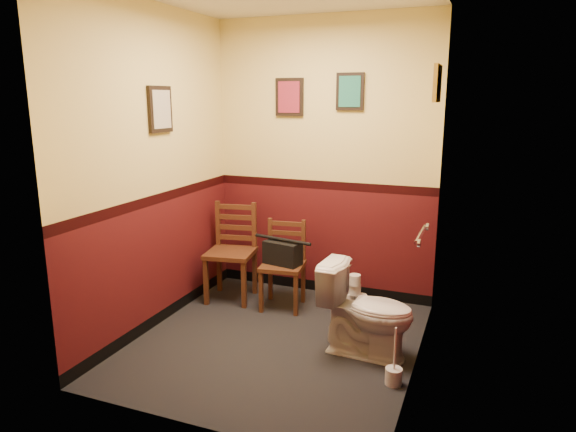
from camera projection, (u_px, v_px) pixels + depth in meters
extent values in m
cube|color=black|center=(277.00, 341.00, 4.19)|extent=(2.20, 2.40, 0.00)
cube|color=#481013|center=(324.00, 160.00, 4.98)|extent=(2.20, 0.00, 2.70)
cube|color=#481013|center=(191.00, 209.00, 2.80)|extent=(2.20, 0.00, 2.70)
cube|color=#481013|center=(155.00, 171.00, 4.28)|extent=(0.00, 2.40, 2.70)
cube|color=#481013|center=(425.00, 187.00, 3.50)|extent=(0.00, 2.40, 2.70)
cylinder|color=silver|center=(421.00, 234.00, 3.83)|extent=(0.03, 0.50, 0.03)
cylinder|color=silver|center=(419.00, 243.00, 3.59)|extent=(0.02, 0.06, 0.06)
cylinder|color=silver|center=(427.00, 227.00, 4.05)|extent=(0.02, 0.06, 0.06)
cube|color=black|center=(289.00, 97.00, 4.95)|extent=(0.28, 0.03, 0.36)
cube|color=maroon|center=(289.00, 97.00, 4.93)|extent=(0.22, 0.01, 0.30)
cube|color=black|center=(350.00, 92.00, 4.73)|extent=(0.26, 0.03, 0.34)
cube|color=#226F5D|center=(350.00, 91.00, 4.71)|extent=(0.20, 0.01, 0.28)
cube|color=black|center=(160.00, 109.00, 4.25)|extent=(0.03, 0.30, 0.38)
cube|color=#B3A78D|center=(162.00, 109.00, 4.25)|extent=(0.01, 0.24, 0.31)
cube|color=olive|center=(437.00, 83.00, 3.89)|extent=(0.03, 0.34, 0.28)
cube|color=#B3A78D|center=(435.00, 83.00, 3.90)|extent=(0.01, 0.28, 0.22)
imported|color=white|center=(367.00, 311.00, 3.91)|extent=(0.75, 0.45, 0.71)
cylinder|color=silver|center=(394.00, 376.00, 3.56)|extent=(0.12, 0.12, 0.12)
cylinder|color=silver|center=(395.00, 350.00, 3.51)|extent=(0.02, 0.02, 0.33)
cube|color=#502B18|center=(230.00, 253.00, 4.98)|extent=(0.51, 0.51, 0.04)
cube|color=#502B18|center=(206.00, 281.00, 4.89)|extent=(0.05, 0.05, 0.47)
cube|color=#502B18|center=(219.00, 269.00, 5.25)|extent=(0.05, 0.05, 0.47)
cube|color=#502B18|center=(244.00, 284.00, 4.82)|extent=(0.05, 0.05, 0.47)
cube|color=#502B18|center=(255.00, 271.00, 5.18)|extent=(0.05, 0.05, 0.47)
cube|color=#502B18|center=(218.00, 224.00, 5.15)|extent=(0.05, 0.04, 0.47)
cube|color=#502B18|center=(254.00, 226.00, 5.07)|extent=(0.05, 0.04, 0.47)
cube|color=#502B18|center=(236.00, 238.00, 5.14)|extent=(0.36, 0.08, 0.05)
cube|color=#502B18|center=(236.00, 227.00, 5.12)|extent=(0.36, 0.08, 0.05)
cube|color=#502B18|center=(236.00, 217.00, 5.10)|extent=(0.36, 0.08, 0.05)
cube|color=#502B18|center=(236.00, 207.00, 5.07)|extent=(0.36, 0.08, 0.05)
cube|color=#502B18|center=(283.00, 266.00, 4.79)|extent=(0.43, 0.43, 0.04)
cube|color=#502B18|center=(261.00, 291.00, 4.72)|extent=(0.04, 0.04, 0.41)
cube|color=#502B18|center=(270.00, 279.00, 5.03)|extent=(0.04, 0.04, 0.41)
cube|color=#502B18|center=(296.00, 294.00, 4.65)|extent=(0.04, 0.04, 0.41)
cube|color=#502B18|center=(303.00, 282.00, 4.96)|extent=(0.04, 0.04, 0.41)
cube|color=#502B18|center=(270.00, 239.00, 4.94)|extent=(0.04, 0.04, 0.41)
cube|color=#502B18|center=(304.00, 241.00, 4.87)|extent=(0.04, 0.04, 0.41)
cube|color=#502B18|center=(287.00, 251.00, 4.93)|extent=(0.31, 0.07, 0.04)
cube|color=#502B18|center=(287.00, 242.00, 4.91)|extent=(0.31, 0.07, 0.04)
cube|color=#502B18|center=(287.00, 233.00, 4.89)|extent=(0.31, 0.07, 0.04)
cube|color=#502B18|center=(287.00, 224.00, 4.87)|extent=(0.31, 0.07, 0.04)
cube|color=black|center=(283.00, 253.00, 4.77)|extent=(0.37, 0.24, 0.21)
cylinder|color=black|center=(283.00, 240.00, 4.74)|extent=(0.30, 0.09, 0.03)
cylinder|color=silver|center=(349.00, 298.00, 4.97)|extent=(0.11, 0.11, 0.10)
cylinder|color=silver|center=(361.00, 300.00, 4.92)|extent=(0.11, 0.11, 0.10)
cylinder|color=silver|center=(355.00, 289.00, 4.91)|extent=(0.11, 0.11, 0.10)
cylinder|color=silver|center=(355.00, 280.00, 4.87)|extent=(0.11, 0.11, 0.10)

